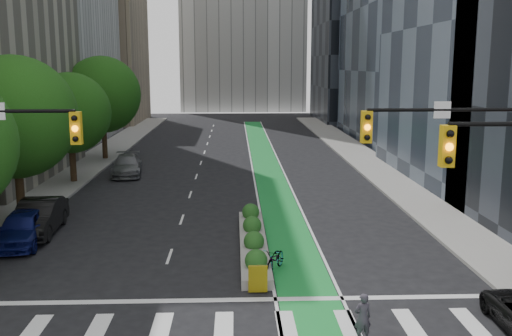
{
  "coord_description": "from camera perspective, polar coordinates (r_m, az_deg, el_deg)",
  "views": [
    {
      "loc": [
        0.38,
        -17.92,
        8.26
      ],
      "look_at": [
        1.48,
        10.96,
        3.0
      ],
      "focal_mm": 40.0,
      "sensor_mm": 36.0,
      "label": 1
    }
  ],
  "objects": [
    {
      "name": "parked_car_left_far",
      "position": [
        44.12,
        -12.79,
        0.27
      ],
      "size": [
        2.79,
        5.45,
        1.51
      ],
      "primitive_type": "imported",
      "rotation": [
        0.0,
        0.0,
        0.13
      ],
      "color": "#595B5E",
      "rests_on": "ground"
    },
    {
      "name": "bicycle",
      "position": [
        23.32,
        1.95,
        -9.11
      ],
      "size": [
        1.37,
        2.04,
        1.02
      ],
      "primitive_type": "imported",
      "rotation": [
        0.0,
        0.0,
        -0.4
      ],
      "color": "gray",
      "rests_on": "ground"
    },
    {
      "name": "parked_car_left_near",
      "position": [
        28.69,
        -22.34,
        -5.56
      ],
      "size": [
        2.34,
        4.83,
        1.59
      ],
      "primitive_type": "imported",
      "rotation": [
        0.0,
        0.0,
        0.1
      ],
      "color": "#0E1454",
      "rests_on": "ground"
    },
    {
      "name": "tree_far",
      "position": [
        51.27,
        -15.12,
        7.09
      ],
      "size": [
        6.6,
        6.6,
        9.0
      ],
      "color": "black",
      "rests_on": "ground"
    },
    {
      "name": "parked_car_left_mid",
      "position": [
        30.15,
        -20.91,
        -4.61
      ],
      "size": [
        2.07,
        5.23,
        1.69
      ],
      "primitive_type": "imported",
      "rotation": [
        0.0,
        0.0,
        0.05
      ],
      "color": "black",
      "rests_on": "ground"
    },
    {
      "name": "cyclist",
      "position": [
        18.01,
        10.61,
        -14.48
      ],
      "size": [
        0.62,
        0.47,
        1.53
      ],
      "primitive_type": "imported",
      "rotation": [
        0.0,
        0.0,
        3.35
      ],
      "color": "#39353F",
      "rests_on": "ground"
    },
    {
      "name": "tree_midfar",
      "position": [
        41.64,
        -18.11,
        5.24
      ],
      "size": [
        5.6,
        5.6,
        7.76
      ],
      "color": "black",
      "rests_on": "ground"
    },
    {
      "name": "sidewalk_left",
      "position": [
        45.36,
        -17.71,
        -0.57
      ],
      "size": [
        3.6,
        90.0,
        0.15
      ],
      "primitive_type": "cube",
      "color": "gray",
      "rests_on": "ground"
    },
    {
      "name": "building_tan_far",
      "position": [
        86.49,
        -16.23,
        13.06
      ],
      "size": [
        14.0,
        16.0,
        26.0
      ],
      "primitive_type": "cube",
      "color": "tan",
      "rests_on": "ground"
    },
    {
      "name": "signal_right",
      "position": [
        20.46,
        21.77,
        -0.15
      ],
      "size": [
        5.82,
        0.51,
        7.2
      ],
      "color": "black",
      "rests_on": "ground"
    },
    {
      "name": "sidewalk_right",
      "position": [
        45.16,
        12.51,
        -0.37
      ],
      "size": [
        3.6,
        90.0,
        0.15
      ],
      "primitive_type": "cube",
      "color": "gray",
      "rests_on": "ground"
    },
    {
      "name": "tree_mid",
      "position": [
        32.13,
        -23.0,
        4.69
      ],
      "size": [
        6.4,
        6.4,
        8.78
      ],
      "color": "black",
      "rests_on": "ground"
    },
    {
      "name": "building_dark_end",
      "position": [
        88.32,
        10.99,
        13.86
      ],
      "size": [
        14.0,
        18.0,
        28.0
      ],
      "primitive_type": "cube",
      "color": "black",
      "rests_on": "ground"
    },
    {
      "name": "median_planter",
      "position": [
        26.19,
        -0.28,
        -7.22
      ],
      "size": [
        1.2,
        10.26,
        1.1
      ],
      "color": "gray",
      "rests_on": "ground"
    },
    {
      "name": "ground",
      "position": [
        19.74,
        -3.18,
        -14.45
      ],
      "size": [
        160.0,
        160.0,
        0.0
      ],
      "primitive_type": "plane",
      "color": "black",
      "rests_on": "ground"
    },
    {
      "name": "bike_lane_paint",
      "position": [
        48.7,
        0.94,
        0.56
      ],
      "size": [
        2.2,
        70.0,
        0.01
      ],
      "primitive_type": "cube",
      "color": "#198A35",
      "rests_on": "ground"
    }
  ]
}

